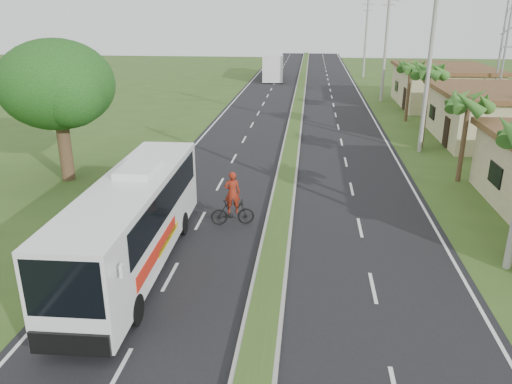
# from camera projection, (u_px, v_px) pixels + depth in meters

# --- Properties ---
(ground) EXTENTS (180.00, 180.00, 0.00)m
(ground) POSITION_uv_depth(u_px,v_px,m) (269.00, 282.00, 17.14)
(ground) COLOR #34511D
(ground) RESTS_ON ground
(road_asphalt) EXTENTS (14.00, 160.00, 0.02)m
(road_asphalt) POSITION_uv_depth(u_px,v_px,m) (292.00, 141.00, 35.83)
(road_asphalt) COLOR black
(road_asphalt) RESTS_ON ground
(median_strip) EXTENTS (1.20, 160.00, 0.18)m
(median_strip) POSITION_uv_depth(u_px,v_px,m) (292.00, 140.00, 35.80)
(median_strip) COLOR gray
(median_strip) RESTS_ON ground
(lane_edge_left) EXTENTS (0.12, 160.00, 0.01)m
(lane_edge_left) POSITION_uv_depth(u_px,v_px,m) (201.00, 139.00, 36.51)
(lane_edge_left) COLOR silver
(lane_edge_left) RESTS_ON ground
(lane_edge_right) EXTENTS (0.12, 160.00, 0.01)m
(lane_edge_right) POSITION_uv_depth(u_px,v_px,m) (387.00, 144.00, 35.16)
(lane_edge_right) COLOR silver
(lane_edge_right) RESTS_ON ground
(shop_mid) EXTENTS (7.60, 10.60, 3.67)m
(shop_mid) POSITION_uv_depth(u_px,v_px,m) (490.00, 114.00, 35.66)
(shop_mid) COLOR tan
(shop_mid) RESTS_ON ground
(shop_far) EXTENTS (8.60, 11.60, 3.82)m
(shop_far) POSITION_uv_depth(u_px,v_px,m) (442.00, 86.00, 48.72)
(shop_far) COLOR tan
(shop_far) RESTS_ON ground
(palm_verge_b) EXTENTS (2.40, 2.40, 5.05)m
(palm_verge_b) POSITION_uv_depth(u_px,v_px,m) (469.00, 102.00, 25.92)
(palm_verge_b) COLOR #473321
(palm_verge_b) RESTS_ON ground
(palm_verge_c) EXTENTS (2.40, 2.40, 5.85)m
(palm_verge_c) POSITION_uv_depth(u_px,v_px,m) (430.00, 71.00, 32.27)
(palm_verge_c) COLOR #473321
(palm_verge_c) RESTS_ON ground
(palm_verge_d) EXTENTS (2.40, 2.40, 5.25)m
(palm_verge_d) POSITION_uv_depth(u_px,v_px,m) (411.00, 66.00, 40.82)
(palm_verge_d) COLOR #473321
(palm_verge_d) RESTS_ON ground
(shade_tree) EXTENTS (6.30, 6.00, 7.54)m
(shade_tree) POSITION_uv_depth(u_px,v_px,m) (55.00, 88.00, 26.02)
(shade_tree) COLOR #473321
(shade_tree) RESTS_ON ground
(utility_pole_b) EXTENTS (3.20, 0.28, 12.00)m
(utility_pole_b) POSITION_uv_depth(u_px,v_px,m) (430.00, 54.00, 30.98)
(utility_pole_b) COLOR gray
(utility_pole_b) RESTS_ON ground
(utility_pole_c) EXTENTS (1.60, 0.28, 11.00)m
(utility_pole_c) POSITION_uv_depth(u_px,v_px,m) (386.00, 44.00, 49.87)
(utility_pole_c) COLOR gray
(utility_pole_c) RESTS_ON ground
(utility_pole_d) EXTENTS (1.60, 0.28, 10.50)m
(utility_pole_d) POSITION_uv_depth(u_px,v_px,m) (366.00, 37.00, 68.64)
(utility_pole_d) COLOR gray
(utility_pole_d) RESTS_ON ground
(coach_bus_main) EXTENTS (2.57, 11.02, 3.54)m
(coach_bus_main) POSITION_uv_depth(u_px,v_px,m) (134.00, 217.00, 17.61)
(coach_bus_main) COLOR white
(coach_bus_main) RESTS_ON ground
(coach_bus_far) EXTENTS (3.44, 12.09, 3.48)m
(coach_bus_far) POSITION_uv_depth(u_px,v_px,m) (273.00, 64.00, 68.78)
(coach_bus_far) COLOR white
(coach_bus_far) RESTS_ON ground
(motorcyclist) EXTENTS (1.96, 0.90, 2.42)m
(motorcyclist) POSITION_uv_depth(u_px,v_px,m) (233.00, 206.00, 21.51)
(motorcyclist) COLOR black
(motorcyclist) RESTS_ON ground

